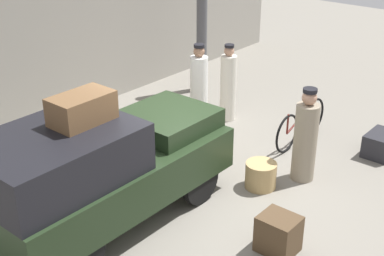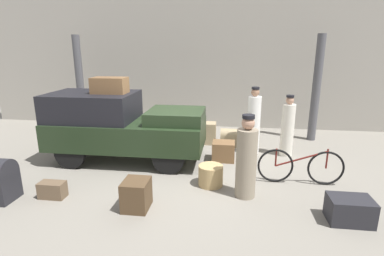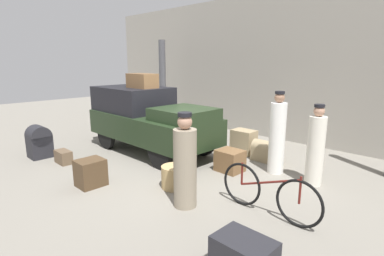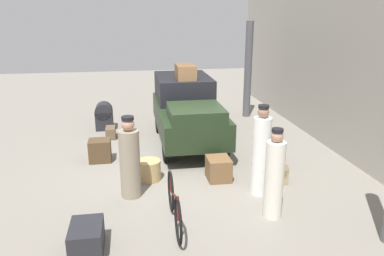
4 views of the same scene
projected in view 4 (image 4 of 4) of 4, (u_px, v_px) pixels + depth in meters
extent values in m
plane|color=gray|center=(182.00, 164.00, 8.90)|extent=(30.00, 30.00, 0.00)
cube|color=gray|center=(352.00, 65.00, 8.87)|extent=(16.00, 0.15, 4.50)
cylinder|color=#4C4C51|center=(248.00, 70.00, 12.52)|extent=(0.25, 0.25, 3.19)
cylinder|color=black|center=(224.00, 143.00, 9.21)|extent=(0.74, 0.12, 0.74)
cylinder|color=black|center=(165.00, 146.00, 8.99)|extent=(0.74, 0.12, 0.74)
cylinder|color=black|center=(205.00, 117.00, 11.45)|extent=(0.74, 0.12, 0.74)
cylinder|color=black|center=(158.00, 119.00, 11.22)|extent=(0.74, 0.12, 0.74)
cube|color=black|center=(188.00, 118.00, 10.11)|extent=(3.83, 1.62, 0.65)
cube|color=black|center=(183.00, 88.00, 10.73)|extent=(2.10, 1.49, 0.67)
cube|color=black|center=(196.00, 113.00, 8.80)|extent=(1.34, 1.26, 0.29)
torus|color=black|center=(178.00, 221.00, 5.79)|extent=(0.75, 0.04, 0.75)
torus|color=black|center=(171.00, 191.00, 6.75)|extent=(0.75, 0.04, 0.75)
cylinder|color=#591914|center=(174.00, 195.00, 6.22)|extent=(1.04, 0.04, 0.40)
cylinder|color=#591914|center=(171.00, 181.00, 6.70)|extent=(0.04, 0.04, 0.39)
cylinder|color=#591914|center=(178.00, 209.00, 5.73)|extent=(0.04, 0.04, 0.42)
cylinder|color=tan|center=(149.00, 170.00, 8.02)|extent=(0.51, 0.51, 0.44)
cylinder|color=white|center=(261.00, 156.00, 7.25)|extent=(0.35, 0.35, 1.56)
sphere|color=#936B51|center=(263.00, 112.00, 6.99)|extent=(0.21, 0.21, 0.21)
cylinder|color=black|center=(264.00, 107.00, 6.95)|extent=(0.20, 0.20, 0.06)
cylinder|color=silver|center=(274.00, 180.00, 6.44)|extent=(0.33, 0.33, 1.39)
sphere|color=tan|center=(277.00, 136.00, 6.20)|extent=(0.20, 0.20, 0.20)
cylinder|color=black|center=(278.00, 130.00, 6.17)|extent=(0.19, 0.19, 0.06)
cylinder|color=gray|center=(130.00, 164.00, 7.17)|extent=(0.39, 0.39, 1.34)
sphere|color=tan|center=(128.00, 125.00, 6.94)|extent=(0.24, 0.24, 0.24)
cylinder|color=black|center=(128.00, 118.00, 6.90)|extent=(0.23, 0.23, 0.07)
cube|color=#4C3823|center=(100.00, 150.00, 9.01)|extent=(0.45, 0.52, 0.54)
cube|color=#9E8966|center=(274.00, 172.00, 8.04)|extent=(0.67, 0.37, 0.33)
cylinder|color=#9E8966|center=(275.00, 165.00, 7.99)|extent=(0.67, 0.37, 0.37)
cube|color=#232328|center=(104.00, 120.00, 11.48)|extent=(0.51, 0.52, 0.57)
cylinder|color=#232328|center=(104.00, 111.00, 11.40)|extent=(0.51, 0.52, 0.52)
cube|color=brown|center=(111.00, 133.00, 10.70)|extent=(0.49, 0.27, 0.31)
cube|color=#232328|center=(87.00, 238.00, 5.62)|extent=(0.69, 0.49, 0.42)
cube|color=brown|center=(218.00, 169.00, 8.04)|extent=(0.56, 0.49, 0.48)
cube|color=#9E8966|center=(269.00, 152.00, 8.77)|extent=(0.61, 0.44, 0.63)
cube|color=brown|center=(185.00, 72.00, 10.12)|extent=(0.83, 0.50, 0.38)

